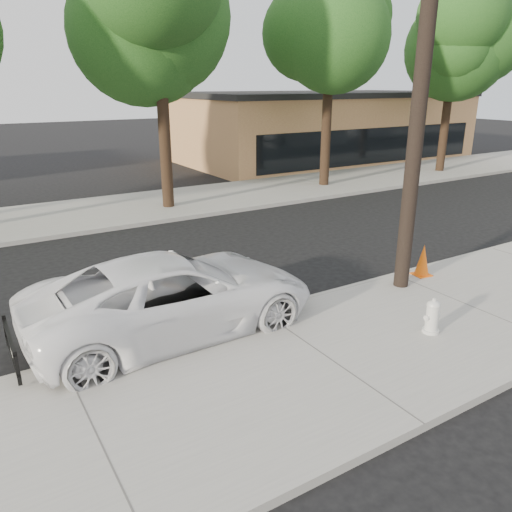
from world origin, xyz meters
name	(u,v)px	position (x,y,z in m)	size (l,w,h in m)	color
ground	(214,284)	(0.00, 0.00, 0.00)	(120.00, 120.00, 0.00)	black
near_sidewalk	(325,359)	(0.00, -4.30, 0.07)	(90.00, 4.40, 0.15)	gray
far_sidewalk	(113,211)	(0.00, 8.50, 0.07)	(90.00, 5.00, 0.15)	gray
curb_near	(259,313)	(0.00, -2.10, 0.07)	(90.00, 0.12, 0.16)	#9E9B93
building_main	(320,127)	(16.00, 16.00, 2.00)	(18.00, 10.00, 4.00)	#A96B46
utility_pole	(421,83)	(3.60, -2.70, 4.70)	(1.40, 0.34, 9.00)	black
tree_c	(165,16)	(2.22, 7.64, 6.91)	(4.96, 4.80, 9.55)	black
tree_d	(336,43)	(10.20, 7.95, 6.37)	(4.50, 4.35, 8.75)	black
tree_e	(460,42)	(18.21, 7.74, 6.70)	(4.80, 4.65, 9.25)	black
police_cruiser	(174,295)	(-1.78, -1.80, 0.79)	(2.62, 5.68, 1.58)	white
fire_hydrant	(432,317)	(2.29, -4.68, 0.47)	(0.35, 0.32, 0.66)	silver
traffic_cone	(423,261)	(4.55, -2.50, 0.53)	(0.46, 0.46, 0.79)	#FF640D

